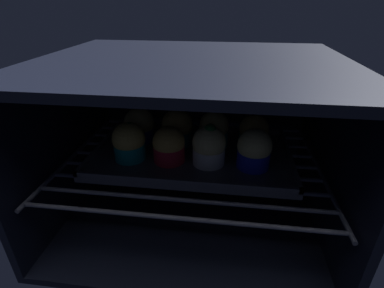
% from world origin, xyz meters
% --- Properties ---
extents(oven_cavity, '(0.59, 0.47, 0.37)m').
position_xyz_m(oven_cavity, '(0.00, 0.26, 0.17)').
color(oven_cavity, black).
rests_on(oven_cavity, ground).
extents(oven_rack, '(0.55, 0.42, 0.01)m').
position_xyz_m(oven_rack, '(0.00, 0.22, 0.14)').
color(oven_rack, '#444756').
rests_on(oven_rack, oven_cavity).
extents(baking_tray, '(0.42, 0.25, 0.02)m').
position_xyz_m(baking_tray, '(0.00, 0.22, 0.15)').
color(baking_tray, '#4C4C51').
rests_on(baking_tray, oven_rack).
extents(muffin_row0_col0, '(0.07, 0.07, 0.08)m').
position_xyz_m(muffin_row0_col0, '(-0.13, 0.18, 0.19)').
color(muffin_row0_col0, '#0C8C84').
rests_on(muffin_row0_col0, baking_tray).
extents(muffin_row0_col1, '(0.07, 0.07, 0.08)m').
position_xyz_m(muffin_row0_col1, '(-0.04, 0.18, 0.19)').
color(muffin_row0_col1, red).
rests_on(muffin_row0_col1, baking_tray).
extents(muffin_row0_col2, '(0.07, 0.07, 0.09)m').
position_xyz_m(muffin_row0_col2, '(0.04, 0.19, 0.19)').
color(muffin_row0_col2, silver).
rests_on(muffin_row0_col2, baking_tray).
extents(muffin_row0_col3, '(0.07, 0.07, 0.08)m').
position_xyz_m(muffin_row0_col3, '(0.13, 0.18, 0.19)').
color(muffin_row0_col3, '#1928B7').
rests_on(muffin_row0_col3, baking_tray).
extents(muffin_row1_col0, '(0.07, 0.07, 0.08)m').
position_xyz_m(muffin_row1_col0, '(-0.13, 0.27, 0.19)').
color(muffin_row1_col0, '#1928B7').
rests_on(muffin_row1_col0, baking_tray).
extents(muffin_row1_col1, '(0.07, 0.07, 0.08)m').
position_xyz_m(muffin_row1_col1, '(-0.04, 0.26, 0.19)').
color(muffin_row1_col1, '#0C8C84').
rests_on(muffin_row1_col1, baking_tray).
extents(muffin_row1_col2, '(0.07, 0.07, 0.09)m').
position_xyz_m(muffin_row1_col2, '(0.04, 0.27, 0.19)').
color(muffin_row1_col2, '#0C8C84').
rests_on(muffin_row1_col2, baking_tray).
extents(muffin_row1_col3, '(0.07, 0.07, 0.08)m').
position_xyz_m(muffin_row1_col3, '(0.13, 0.27, 0.19)').
color(muffin_row1_col3, '#0C8C84').
rests_on(muffin_row1_col3, baking_tray).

